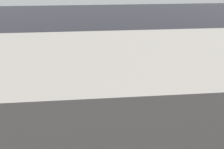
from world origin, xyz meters
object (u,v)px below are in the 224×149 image
(moving_hatchback, at_px, (147,57))
(pedestrian, at_px, (57,94))
(fire_hydrant, at_px, (77,101))
(sign_post, at_px, (80,89))

(moving_hatchback, bearing_deg, pedestrian, 34.23)
(fire_hydrant, bearing_deg, sign_post, 105.57)
(moving_hatchback, distance_m, fire_hydrant, 5.97)
(fire_hydrant, xyz_separation_m, pedestrian, (0.96, -0.31, 0.28))
(moving_hatchback, xyz_separation_m, pedestrian, (5.37, 3.66, -0.34))
(fire_hydrant, relative_size, pedestrian, 0.66)
(fire_hydrant, distance_m, pedestrian, 1.04)
(moving_hatchback, distance_m, pedestrian, 6.51)
(sign_post, bearing_deg, fire_hydrant, -74.43)
(moving_hatchback, distance_m, sign_post, 6.42)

